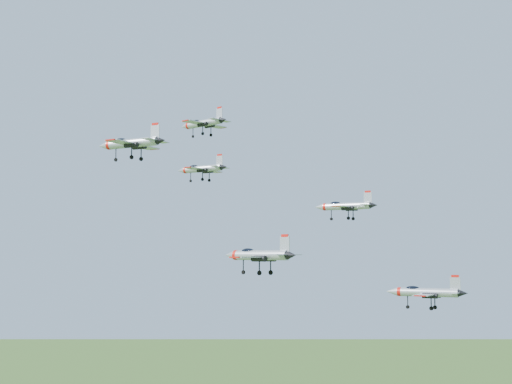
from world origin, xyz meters
The scene contains 6 objects.
jet_lead centered at (-18.78, 11.96, 146.14)m, with size 13.30×11.01×3.56m.
jet_left_high centered at (-4.31, -4.91, 133.94)m, with size 10.85×8.97×2.90m.
jet_right_high centered at (-9.34, -17.07, 137.42)m, with size 13.97×11.66×3.74m.
jet_left_low centered at (19.80, 3.03, 126.85)m, with size 11.06×9.20×2.95m.
jet_right_low centered at (14.25, -13.13, 118.91)m, with size 14.06×11.66×3.76m.
jet_trail centered at (34.05, 1.55, 113.44)m, with size 12.19×10.20×3.26m.
Camera 1 is at (77.51, -98.35, 119.02)m, focal length 50.00 mm.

